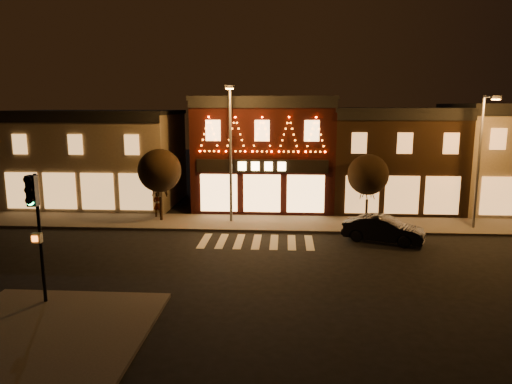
# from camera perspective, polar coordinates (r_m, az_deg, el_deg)

# --- Properties ---
(ground) EXTENTS (120.00, 120.00, 0.00)m
(ground) POSITION_cam_1_polar(r_m,az_deg,el_deg) (22.99, -0.55, -8.95)
(ground) COLOR black
(ground) RESTS_ON ground
(sidewalk_far) EXTENTS (44.00, 4.00, 0.15)m
(sidewalk_far) POSITION_cam_1_polar(r_m,az_deg,el_deg) (30.58, 4.29, -3.87)
(sidewalk_far) COLOR #47423D
(sidewalk_far) RESTS_ON ground
(sidewalk_near) EXTENTS (7.00, 7.00, 0.15)m
(sidewalk_near) POSITION_cam_1_polar(r_m,az_deg,el_deg) (17.96, -24.52, -15.49)
(sidewalk_near) COLOR #47423D
(sidewalk_near) RESTS_ON ground
(building_left) EXTENTS (12.20, 8.28, 7.30)m
(building_left) POSITION_cam_1_polar(r_m,az_deg,el_deg) (38.69, -18.60, 4.04)
(building_left) COLOR #7D6D59
(building_left) RESTS_ON ground
(building_pulp) EXTENTS (10.20, 8.34, 8.30)m
(building_pulp) POSITION_cam_1_polar(r_m,az_deg,el_deg) (35.80, 1.07, 4.92)
(building_pulp) COLOR black
(building_pulp) RESTS_ON ground
(building_right_a) EXTENTS (9.20, 8.28, 7.50)m
(building_right_a) POSITION_cam_1_polar(r_m,az_deg,el_deg) (36.69, 16.10, 4.01)
(building_right_a) COLOR black
(building_right_a) RESTS_ON ground
(traffic_signal_near) EXTENTS (0.37, 0.52, 5.03)m
(traffic_signal_near) POSITION_cam_1_polar(r_m,az_deg,el_deg) (19.25, -25.34, -2.40)
(traffic_signal_near) COLOR black
(traffic_signal_near) RESTS_ON sidewalk_near
(streetlamp_mid) EXTENTS (0.58, 2.02, 8.78)m
(streetlamp_mid) POSITION_cam_1_polar(r_m,az_deg,el_deg) (29.88, -3.15, 5.98)
(streetlamp_mid) COLOR #59595E
(streetlamp_mid) RESTS_ON sidewalk_far
(streetlamp_right) EXTENTS (0.51, 1.85, 8.11)m
(streetlamp_right) POSITION_cam_1_polar(r_m,az_deg,el_deg) (31.27, 25.82, 4.43)
(streetlamp_right) COLOR #59595E
(streetlamp_right) RESTS_ON sidewalk_far
(tree_left) EXTENTS (2.83, 2.83, 4.74)m
(tree_left) POSITION_cam_1_polar(r_m,az_deg,el_deg) (31.22, -11.70, 2.57)
(tree_left) COLOR black
(tree_left) RESTS_ON sidewalk_far
(tree_right) EXTENTS (2.65, 2.65, 4.43)m
(tree_right) POSITION_cam_1_polar(r_m,az_deg,el_deg) (31.12, 13.53, 2.07)
(tree_right) COLOR black
(tree_right) RESTS_ON sidewalk_far
(dark_sedan) EXTENTS (4.74, 3.11, 1.48)m
(dark_sedan) POSITION_cam_1_polar(r_m,az_deg,el_deg) (27.58, 15.30, -4.40)
(dark_sedan) COLOR black
(dark_sedan) RESTS_ON ground
(pedestrian) EXTENTS (0.63, 0.42, 1.72)m
(pedestrian) POSITION_cam_1_polar(r_m,az_deg,el_deg) (32.60, -11.92, -1.48)
(pedestrian) COLOR gray
(pedestrian) RESTS_ON sidewalk_far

